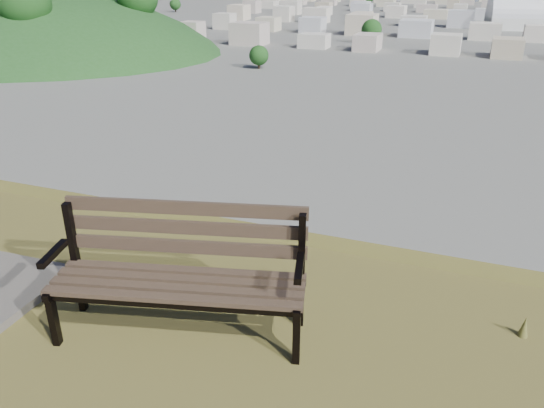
% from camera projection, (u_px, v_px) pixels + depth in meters
% --- Properties ---
extents(park_bench, '(2.01, 1.07, 1.01)m').
position_uv_depth(park_bench, '(181.00, 265.00, 4.06)').
color(park_bench, '#433227').
rests_on(park_bench, hilltop_mesa).
extents(arena, '(54.97, 30.24, 21.98)m').
position_uv_depth(arena, '(544.00, 19.00, 259.93)').
color(arena, silver).
rests_on(arena, ground).
extents(green_wooded_hill, '(169.60, 135.68, 84.80)m').
position_uv_depth(green_wooded_hill, '(28.00, 50.00, 194.60)').
color(green_wooded_hill, '#1B4018').
rests_on(green_wooded_hill, ground).
extents(city_blocks, '(395.00, 361.00, 7.00)m').
position_uv_depth(city_blocks, '(484.00, 9.00, 347.60)').
color(city_blocks, beige).
rests_on(city_blocks, ground).
extents(city_trees, '(406.52, 387.20, 9.98)m').
position_uv_depth(city_trees, '(431.00, 14.00, 291.28)').
color(city_trees, '#34271A').
rests_on(city_trees, ground).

